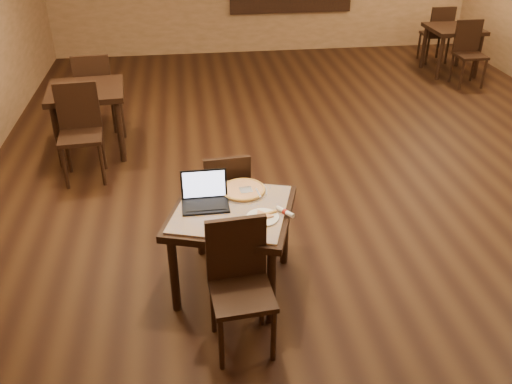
{
  "coord_description": "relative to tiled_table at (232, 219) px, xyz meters",
  "views": [
    {
      "loc": [
        -1.6,
        -5.57,
        3.01
      ],
      "look_at": [
        -1.1,
        -1.92,
        0.85
      ],
      "focal_mm": 38.0,
      "sensor_mm": 36.0,
      "label": 1
    }
  ],
  "objects": [
    {
      "name": "ground",
      "position": [
        1.31,
        1.99,
        -0.66
      ],
      "size": [
        10.0,
        10.0,
        0.0
      ],
      "primitive_type": "plane",
      "color": "black",
      "rests_on": "ground"
    },
    {
      "name": "tiled_table",
      "position": [
        0.0,
        0.0,
        0.0
      ],
      "size": [
        1.16,
        1.16,
        0.76
      ],
      "rotation": [
        0.0,
        0.0,
        -0.31
      ],
      "color": "black",
      "rests_on": "ground"
    },
    {
      "name": "chair_main_near",
      "position": [
        -0.01,
        -0.61,
        -0.1
      ],
      "size": [
        0.46,
        0.46,
        0.99
      ],
      "rotation": [
        0.0,
        0.0,
        0.08
      ],
      "color": "black",
      "rests_on": "ground"
    },
    {
      "name": "chair_main_far",
      "position": [
        0.01,
        0.62,
        -0.13
      ],
      "size": [
        0.44,
        0.44,
        0.94
      ],
      "rotation": [
        0.0,
        0.0,
        3.22
      ],
      "color": "black",
      "rests_on": "ground"
    },
    {
      "name": "laptop",
      "position": [
        -0.2,
        0.11,
        0.17
      ],
      "size": [
        0.37,
        0.29,
        0.25
      ],
      "rotation": [
        0.0,
        0.0,
        0.01
      ],
      "color": "black",
      "rests_on": "tiled_table"
    },
    {
      "name": "plate",
      "position": [
        0.22,
        -0.18,
        0.11
      ],
      "size": [
        0.25,
        0.25,
        0.01
      ],
      "primitive_type": "cylinder",
      "color": "white",
      "rests_on": "tiled_table"
    },
    {
      "name": "pizza_slice",
      "position": [
        0.22,
        -0.18,
        0.13
      ],
      "size": [
        0.22,
        0.22,
        0.02
      ],
      "primitive_type": null,
      "rotation": [
        0.0,
        0.0,
        0.32
      ],
      "color": "beige",
      "rests_on": "plate"
    },
    {
      "name": "pizza_pan",
      "position": [
        0.12,
        0.24,
        0.11
      ],
      "size": [
        0.4,
        0.4,
        0.01
      ],
      "primitive_type": "cylinder",
      "color": "silver",
      "rests_on": "tiled_table"
    },
    {
      "name": "pizza_whole",
      "position": [
        0.12,
        0.24,
        0.12
      ],
      "size": [
        0.37,
        0.37,
        0.03
      ],
      "color": "beige",
      "rests_on": "pizza_pan"
    },
    {
      "name": "spatula",
      "position": [
        0.14,
        0.22,
        0.13
      ],
      "size": [
        0.13,
        0.26,
        0.01
      ],
      "primitive_type": "cube",
      "rotation": [
        0.0,
        0.0,
        0.11
      ],
      "color": "silver",
      "rests_on": "pizza_whole"
    },
    {
      "name": "napkin_roll",
      "position": [
        0.4,
        -0.14,
        0.12
      ],
      "size": [
        0.13,
        0.16,
        0.04
      ],
      "rotation": [
        0.0,
        0.0,
        0.64
      ],
      "color": "white",
      "rests_on": "tiled_table"
    },
    {
      "name": "other_table_a",
      "position": [
        4.31,
        5.21,
        -0.0
      ],
      "size": [
        0.84,
        0.84,
        0.79
      ],
      "rotation": [
        0.0,
        0.0,
        0.0
      ],
      "color": "black",
      "rests_on": "ground"
    },
    {
      "name": "other_table_a_chair_near",
      "position": [
        4.31,
        4.62,
        -0.08
      ],
      "size": [
        0.44,
        0.44,
        1.02
      ],
      "rotation": [
        0.0,
        0.0,
        0.0
      ],
      "color": "black",
      "rests_on": "ground"
    },
    {
      "name": "other_table_a_chair_far",
      "position": [
        4.31,
        5.81,
        -0.08
      ],
      "size": [
        0.44,
        0.44,
        1.02
      ],
      "rotation": [
        0.0,
        0.0,
        3.14
      ],
      "color": "black",
      "rests_on": "ground"
    },
    {
      "name": "other_table_b",
      "position": [
        -1.48,
        2.8,
        0.03
      ],
      "size": [
        0.95,
        0.95,
        0.83
      ],
      "rotation": [
        0.0,
        0.0,
        0.08
      ],
      "color": "black",
      "rests_on": "ground"
    },
    {
      "name": "other_table_b_chair_near",
      "position": [
        -1.49,
        2.18,
        -0.06
      ],
      "size": [
        0.5,
        0.5,
        1.07
      ],
      "rotation": [
        0.0,
        0.0,
        0.08
      ],
      "color": "black",
      "rests_on": "ground"
    },
    {
      "name": "other_table_b_chair_far",
      "position": [
        -1.47,
        3.43,
        -0.06
      ],
      "size": [
        0.5,
        0.5,
        1.07
      ],
      "rotation": [
        0.0,
        0.0,
        3.22
      ],
      "color": "black",
      "rests_on": "ground"
    }
  ]
}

